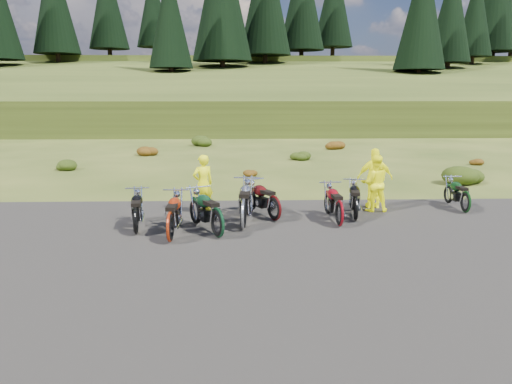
{
  "coord_description": "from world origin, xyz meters",
  "views": [
    {
      "loc": [
        -0.79,
        -12.52,
        3.6
      ],
      "look_at": [
        -0.33,
        1.26,
        0.86
      ],
      "focal_mm": 35.0,
      "sensor_mm": 36.0,
      "label": 1
    }
  ],
  "objects_px": {
    "motorcycle_3": "(244,230)",
    "person_middle": "(203,185)",
    "motorcycle_0": "(136,235)",
    "motorcycle_7": "(465,213)"
  },
  "relations": [
    {
      "from": "motorcycle_0",
      "to": "motorcycle_7",
      "type": "xyz_separation_m",
      "value": [
        9.53,
        2.04,
        0.0
      ]
    },
    {
      "from": "motorcycle_3",
      "to": "motorcycle_7",
      "type": "relative_size",
      "value": 1.25
    },
    {
      "from": "motorcycle_7",
      "to": "motorcycle_0",
      "type": "bearing_deg",
      "value": 101.66
    },
    {
      "from": "motorcycle_0",
      "to": "motorcycle_7",
      "type": "height_order",
      "value": "motorcycle_0"
    },
    {
      "from": "motorcycle_0",
      "to": "motorcycle_7",
      "type": "bearing_deg",
      "value": -85.84
    },
    {
      "from": "motorcycle_3",
      "to": "person_middle",
      "type": "xyz_separation_m",
      "value": [
        -1.2,
        1.98,
        0.88
      ]
    },
    {
      "from": "motorcycle_0",
      "to": "motorcycle_7",
      "type": "distance_m",
      "value": 9.75
    },
    {
      "from": "motorcycle_3",
      "to": "person_middle",
      "type": "relative_size",
      "value": 1.33
    },
    {
      "from": "motorcycle_3",
      "to": "person_middle",
      "type": "distance_m",
      "value": 2.48
    },
    {
      "from": "motorcycle_3",
      "to": "person_middle",
      "type": "height_order",
      "value": "person_middle"
    }
  ]
}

